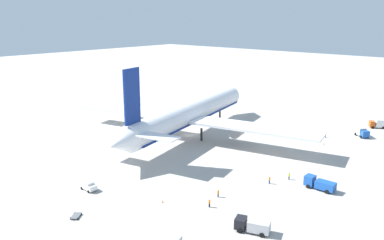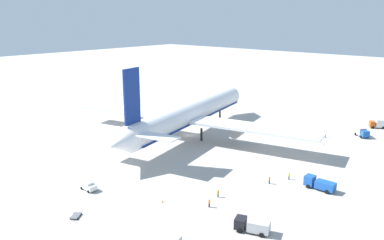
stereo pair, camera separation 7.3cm
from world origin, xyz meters
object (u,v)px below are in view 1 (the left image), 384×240
object	(u,v)px
baggage_cart_0	(76,216)
ground_worker_4	(218,193)
service_truck_0	(253,225)
service_truck_3	(319,183)
airliner	(188,114)
traffic_cone_1	(163,201)
traffic_cone_0	(324,144)
ground_worker_2	(289,176)
ground_worker_0	(326,135)
service_van	(88,185)
service_truck_4	(378,123)
ground_worker_3	(209,203)
ground_worker_1	(269,180)
service_truck_1	(362,132)

from	to	relation	value
baggage_cart_0	ground_worker_4	xyz separation A→B (m)	(24.64, -15.09, 0.58)
ground_worker_4	baggage_cart_0	bearing A→B (deg)	148.52
service_truck_0	service_truck_3	world-z (taller)	service_truck_3
airliner	traffic_cone_1	bearing A→B (deg)	-144.88
traffic_cone_0	ground_worker_2	bearing A→B (deg)	-171.35
ground_worker_0	ground_worker_4	world-z (taller)	ground_worker_0
service_van	traffic_cone_1	xyz separation A→B (m)	(6.34, -16.64, -0.76)
service_truck_4	traffic_cone_1	bearing A→B (deg)	169.99
ground_worker_0	service_truck_0	bearing A→B (deg)	-167.89
service_truck_3	ground_worker_3	xyz separation A→B (m)	(-22.55, 12.89, -0.48)
service_truck_4	ground_worker_1	distance (m)	65.05
service_truck_0	service_truck_3	distance (m)	24.87
service_truck_0	ground_worker_1	bearing A→B (deg)	22.82
service_van	ground_worker_1	size ratio (longest dim) A/B	2.34
service_truck_1	ground_worker_1	size ratio (longest dim) A/B	3.05
service_truck_4	ground_worker_0	distance (m)	24.03
service_van	ground_worker_2	bearing A→B (deg)	-41.66
service_truck_0	ground_worker_0	distance (m)	64.29
service_truck_4	ground_worker_1	size ratio (longest dim) A/B	3.20
service_truck_0	baggage_cart_0	xyz separation A→B (m)	(-17.58, 28.18, -1.08)
service_truck_4	baggage_cart_0	bearing A→B (deg)	167.08
service_truck_3	ground_worker_4	bearing A→B (deg)	141.08
service_truck_1	airliner	bearing A→B (deg)	131.07
airliner	ground_worker_4	distance (m)	44.49
airliner	ground_worker_1	bearing A→B (deg)	-111.66
airliner	ground_worker_3	xyz separation A→B (m)	(-33.14, -35.13, -6.38)
ground_worker_1	traffic_cone_1	bearing A→B (deg)	153.08
service_truck_0	service_van	xyz separation A→B (m)	(-8.85, 36.72, -0.32)
ground_worker_4	airliner	bearing A→B (deg)	49.88
service_van	service_truck_3	bearing A→B (deg)	-48.43
baggage_cart_0	service_van	bearing A→B (deg)	44.36
ground_worker_2	traffic_cone_0	distance (m)	30.87
ground_worker_2	traffic_cone_1	xyz separation A→B (m)	(-27.83, 13.76, -0.60)
ground_worker_2	service_truck_3	bearing A→B (deg)	-93.71
baggage_cart_0	ground_worker_1	xyz separation A→B (m)	(37.82, -19.66, 0.62)
ground_worker_1	ground_worker_4	distance (m)	13.95
airliner	ground_worker_0	xyz separation A→B (m)	(27.42, -33.26, -6.37)
service_truck_1	service_truck_3	xyz separation A→B (m)	(-46.62, -6.68, -0.16)
service_truck_0	service_truck_4	world-z (taller)	service_truck_4
service_van	ground_worker_1	bearing A→B (deg)	-44.11
service_truck_4	ground_worker_1	world-z (taller)	service_truck_4
service_van	ground_worker_0	distance (m)	75.37
ground_worker_2	ground_worker_3	distance (m)	23.64
airliner	ground_worker_1	xyz separation A→B (m)	(-15.19, -38.23, -6.37)
service_van	service_truck_0	bearing A→B (deg)	-76.45
service_truck_3	ground_worker_2	xyz separation A→B (m)	(0.49, 7.57, -0.48)
service_truck_3	ground_worker_4	size ratio (longest dim) A/B	4.01
airliner	service_van	bearing A→B (deg)	-167.23
ground_worker_2	traffic_cone_0	xyz separation A→B (m)	(30.51, 4.64, -0.60)
ground_worker_0	ground_worker_4	size ratio (longest dim) A/B	1.04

